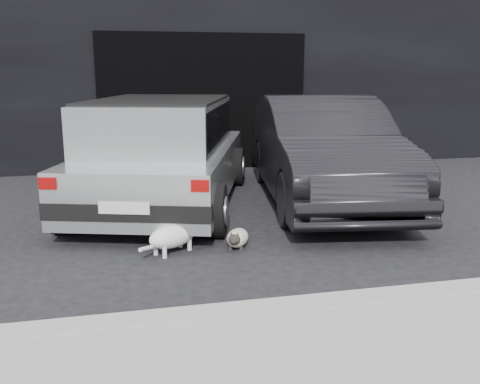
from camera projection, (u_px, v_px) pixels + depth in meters
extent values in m
plane|color=black|center=(176.00, 229.00, 6.58)|extent=(80.00, 80.00, 0.00)
cube|color=black|center=(189.00, 43.00, 11.94)|extent=(34.00, 4.00, 5.00)
cube|color=black|center=(204.00, 102.00, 10.30)|extent=(4.00, 0.10, 2.60)
cube|color=gray|center=(335.00, 305.00, 4.31)|extent=(18.00, 0.25, 0.12)
cube|color=silver|center=(165.00, 170.00, 7.65)|extent=(2.98, 4.49, 0.66)
cube|color=silver|center=(161.00, 125.00, 7.30)|extent=(2.36, 3.11, 0.66)
cube|color=black|center=(161.00, 125.00, 7.30)|extent=(2.34, 3.01, 0.53)
cube|color=black|center=(127.00, 212.00, 5.74)|extent=(1.83, 0.71, 0.19)
cube|color=black|center=(189.00, 155.00, 9.61)|extent=(1.83, 0.71, 0.19)
cube|color=silver|center=(124.00, 208.00, 5.64)|extent=(0.53, 0.18, 0.13)
cube|color=#8C0707|center=(47.00, 183.00, 5.65)|extent=(0.19, 0.09, 0.13)
cube|color=#8C0707|center=(200.00, 186.00, 5.53)|extent=(0.19, 0.09, 0.13)
cube|color=black|center=(160.00, 100.00, 7.22)|extent=(2.28, 2.85, 0.03)
cylinder|color=black|center=(65.00, 208.00, 6.32)|extent=(0.41, 0.68, 0.64)
cylinder|color=slate|center=(54.00, 208.00, 6.33)|extent=(0.12, 0.34, 0.35)
cylinder|color=black|center=(215.00, 211.00, 6.19)|extent=(0.41, 0.68, 0.64)
cylinder|color=slate|center=(226.00, 211.00, 6.18)|extent=(0.12, 0.34, 0.35)
cylinder|color=black|center=(132.00, 165.00, 9.15)|extent=(0.41, 0.68, 0.64)
cylinder|color=slate|center=(124.00, 165.00, 9.16)|extent=(0.12, 0.34, 0.35)
cylinder|color=black|center=(236.00, 167.00, 9.02)|extent=(0.41, 0.68, 0.64)
cylinder|color=slate|center=(244.00, 167.00, 9.01)|extent=(0.12, 0.34, 0.35)
imported|color=black|center=(322.00, 150.00, 7.83)|extent=(2.30, 4.86, 1.54)
ellipsoid|color=beige|center=(238.00, 238.00, 5.91)|extent=(0.38, 0.51, 0.18)
ellipsoid|color=beige|center=(236.00, 239.00, 5.80)|extent=(0.26, 0.26, 0.17)
ellipsoid|color=black|center=(234.00, 240.00, 5.67)|extent=(0.16, 0.15, 0.12)
sphere|color=black|center=(234.00, 242.00, 5.63)|extent=(0.05, 0.05, 0.05)
cone|color=black|center=(238.00, 234.00, 5.67)|extent=(0.06, 0.07, 0.06)
cone|color=black|center=(231.00, 234.00, 5.68)|extent=(0.06, 0.07, 0.06)
cylinder|color=black|center=(241.00, 248.00, 5.79)|extent=(0.04, 0.04, 0.06)
cylinder|color=black|center=(231.00, 247.00, 5.81)|extent=(0.04, 0.04, 0.06)
cylinder|color=black|center=(244.00, 240.00, 6.05)|extent=(0.04, 0.04, 0.06)
cylinder|color=black|center=(234.00, 240.00, 6.07)|extent=(0.04, 0.04, 0.06)
cylinder|color=black|center=(241.00, 233.00, 6.16)|extent=(0.04, 0.25, 0.08)
ellipsoid|color=white|center=(173.00, 236.00, 5.69)|extent=(0.65, 0.57, 0.25)
ellipsoid|color=white|center=(183.00, 230.00, 5.79)|extent=(0.35, 0.35, 0.21)
ellipsoid|color=silver|center=(193.00, 220.00, 5.88)|extent=(0.21, 0.22, 0.15)
sphere|color=silver|center=(198.00, 219.00, 5.93)|extent=(0.07, 0.07, 0.07)
cone|color=silver|center=(189.00, 213.00, 5.88)|extent=(0.09, 0.08, 0.08)
cone|color=silver|center=(195.00, 215.00, 5.83)|extent=(0.09, 0.08, 0.08)
cylinder|color=silver|center=(181.00, 241.00, 5.89)|extent=(0.05, 0.05, 0.15)
cylinder|color=silver|center=(190.00, 244.00, 5.80)|extent=(0.05, 0.05, 0.15)
cylinder|color=silver|center=(156.00, 248.00, 5.64)|extent=(0.05, 0.05, 0.15)
cylinder|color=silver|center=(165.00, 251.00, 5.55)|extent=(0.05, 0.05, 0.15)
cylinder|color=silver|center=(149.00, 248.00, 5.48)|extent=(0.22, 0.29, 0.10)
ellipsoid|color=gray|center=(166.00, 236.00, 5.59)|extent=(0.27, 0.25, 0.11)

